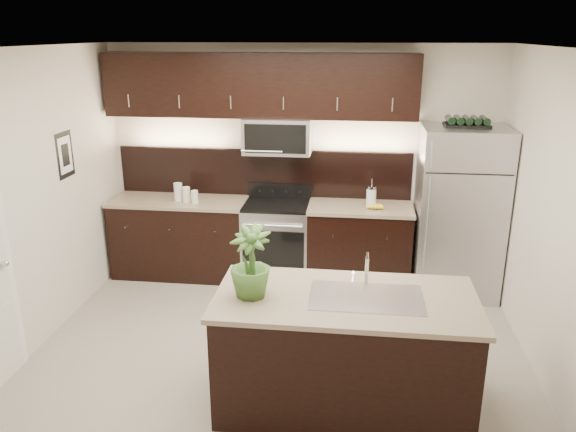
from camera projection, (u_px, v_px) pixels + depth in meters
The scene contains 12 objects.
ground at pixel (278, 355), 5.13m from camera, with size 4.50×4.50×0.00m, color gray.
room_walls at pixel (263, 176), 4.57m from camera, with size 4.52×4.02×2.71m.
counter_run at pixel (260, 240), 6.63m from camera, with size 3.51×0.65×0.94m.
upper_fixtures at pixel (262, 95), 6.24m from camera, with size 3.49×0.40×1.66m.
island at pixel (344, 351), 4.33m from camera, with size 1.96×0.96×0.94m.
sink_faucet at pixel (366, 295), 4.17m from camera, with size 0.84×0.50×0.28m.
refrigerator at pixel (458, 211), 6.17m from camera, with size 0.90×0.81×1.87m, color #B2B2B7.
wine_rack at pixel (467, 122), 5.86m from camera, with size 0.46×0.29×0.11m.
plant at pixel (250, 262), 4.11m from camera, with size 0.30×0.30×0.54m, color #375D25.
canisters at pixel (184, 194), 6.47m from camera, with size 0.30×0.16×0.21m.
french_press at pixel (371, 197), 6.25m from camera, with size 0.11×0.11×0.33m.
bananas at pixel (370, 206), 6.25m from camera, with size 0.19×0.15×0.06m, color gold.
Camera 1 is at (0.63, -4.42, 2.82)m, focal length 35.00 mm.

